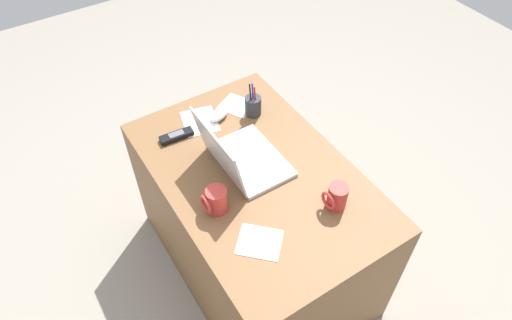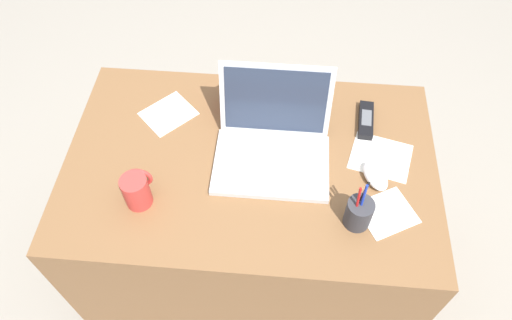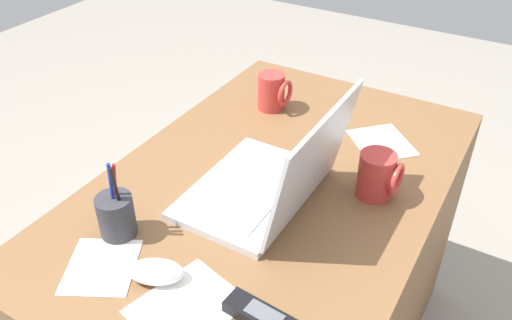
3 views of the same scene
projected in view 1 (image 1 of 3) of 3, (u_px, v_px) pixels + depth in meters
The scene contains 11 objects.
ground_plane at pixel (256, 262), 2.36m from camera, with size 6.00×6.00×0.00m, color gray.
desk at pixel (256, 223), 2.10m from camera, with size 1.12×0.72×0.70m, color brown.
laptop at pixel (240, 157), 1.83m from camera, with size 0.34×0.29×0.25m.
computer_mouse at pixel (219, 114), 2.05m from camera, with size 0.06×0.10×0.04m, color white.
coffee_mug_white at pixel (336, 197), 1.69m from camera, with size 0.07×0.09×0.10m.
coffee_mug_tall at pixel (216, 200), 1.68m from camera, with size 0.08×0.09×0.10m.
cordless_phone at pixel (177, 136), 1.97m from camera, with size 0.05×0.15×0.03m.
pen_holder at pixel (253, 106), 2.05m from camera, with size 0.07×0.07×0.17m.
paper_note_near_laptop at pixel (260, 242), 1.62m from camera, with size 0.15×0.13×0.00m, color white.
paper_note_left at pixel (200, 121), 2.05m from camera, with size 0.18×0.15×0.00m, color white.
paper_note_right at pixel (237, 105), 2.12m from camera, with size 0.15×0.13×0.00m, color white.
Camera 1 is at (-1.02, 0.65, 2.09)m, focal length 32.14 mm.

